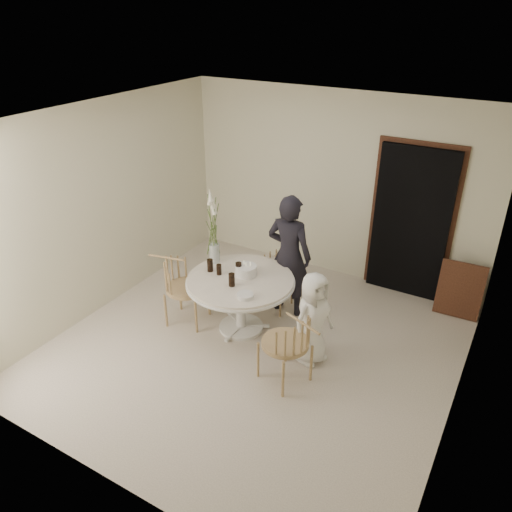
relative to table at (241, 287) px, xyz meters
The scene contains 18 objects.
ground 0.75m from the table, 35.54° to the right, with size 4.50×4.50×0.00m, color beige.
room_shell 1.09m from the table, 35.54° to the right, with size 4.50×4.50×4.50m.
doorway 2.49m from the table, 52.29° to the left, with size 1.00×0.10×2.10m, color black.
door_trim 2.53m from the table, 52.85° to the left, with size 1.12×0.03×2.22m, color brown.
table is the anchor object (origin of this frame).
picture_frame 2.87m from the table, 36.47° to the left, with size 0.56×0.04×0.75m, color brown.
chair_far 0.78m from the table, 81.16° to the left, with size 0.45×0.49×0.79m.
chair_right 1.19m from the table, 30.74° to the right, with size 0.64×0.61×0.89m.
chair_left 0.84m from the table, 164.55° to the right, with size 0.60×0.57×0.91m.
girl 0.77m from the table, 65.11° to the left, with size 0.60×0.39×1.64m, color black.
boy 1.02m from the table, ahead, with size 0.55×0.36×1.13m, color white.
birthday_cake 0.21m from the table, 83.36° to the left, with size 0.26×0.26×0.18m.
cola_tumbler_a 0.34m from the table, behind, with size 0.06×0.06×0.14m, color black.
cola_tumbler_b 0.28m from the table, 89.34° to the right, with size 0.08×0.08×0.16m, color black.
cola_tumbler_c 0.47m from the table, behind, with size 0.07×0.07×0.16m, color black.
cola_tumbler_d 0.22m from the table, 134.20° to the left, with size 0.08×0.08×0.17m, color black.
plate_stack 0.45m from the table, 51.00° to the right, with size 0.19×0.19×0.05m, color silver.
flower_vase 0.76m from the table, 158.75° to the left, with size 0.13×0.13×1.00m.
Camera 1 is at (2.44, -4.17, 3.76)m, focal length 35.00 mm.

